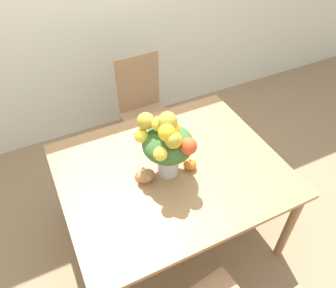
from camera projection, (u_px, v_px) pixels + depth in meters
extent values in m
plane|color=#8E7556|center=(171.00, 231.00, 2.68)|extent=(12.00, 12.00, 0.00)
cube|color=#9E754C|center=(171.00, 170.00, 2.17)|extent=(1.44, 1.19, 0.03)
cylinder|color=#9E754C|center=(289.00, 227.00, 2.29)|extent=(0.06, 0.06, 0.72)
cylinder|color=#9E754C|center=(66.00, 184.00, 2.57)|extent=(0.06, 0.06, 0.72)
cylinder|color=#9E754C|center=(210.00, 135.00, 2.98)|extent=(0.06, 0.06, 0.72)
cylinder|color=silver|center=(168.00, 162.00, 2.08)|extent=(0.14, 0.14, 0.18)
cylinder|color=silver|center=(168.00, 168.00, 2.12)|extent=(0.12, 0.12, 0.07)
cylinder|color=#38662D|center=(172.00, 156.00, 2.06)|extent=(0.01, 0.01, 0.25)
cylinder|color=#38662D|center=(167.00, 154.00, 2.07)|extent=(0.00, 0.00, 0.25)
cylinder|color=#38662D|center=(164.00, 156.00, 2.05)|extent=(0.01, 0.01, 0.25)
cylinder|color=#38662D|center=(166.00, 160.00, 2.03)|extent=(0.01, 0.00, 0.25)
cylinder|color=#38662D|center=(171.00, 159.00, 2.03)|extent=(0.00, 0.01, 0.25)
ellipsoid|color=#38662D|center=(168.00, 144.00, 1.97)|extent=(0.32, 0.32, 0.19)
sphere|color=#D64C23|center=(188.00, 146.00, 1.87)|extent=(0.10, 0.10, 0.10)
sphere|color=#AD9E33|center=(168.00, 121.00, 1.84)|extent=(0.11, 0.11, 0.11)
sphere|color=yellow|center=(172.00, 129.00, 1.87)|extent=(0.09, 0.09, 0.09)
sphere|color=#AD9E33|center=(146.00, 121.00, 1.91)|extent=(0.11, 0.11, 0.11)
sphere|color=yellow|center=(173.00, 140.00, 1.82)|extent=(0.10, 0.10, 0.10)
sphere|color=yellow|center=(159.00, 124.00, 1.89)|extent=(0.09, 0.09, 0.09)
sphere|color=yellow|center=(141.00, 136.00, 1.94)|extent=(0.09, 0.09, 0.09)
sphere|color=yellow|center=(167.00, 133.00, 1.80)|extent=(0.10, 0.10, 0.10)
sphere|color=yellow|center=(160.00, 154.00, 1.82)|extent=(0.08, 0.08, 0.08)
sphere|color=#AD9E33|center=(172.00, 140.00, 1.79)|extent=(0.08, 0.08, 0.08)
ellipsoid|color=orange|center=(190.00, 164.00, 2.14)|extent=(0.09, 0.09, 0.07)
cylinder|color=brown|center=(190.00, 160.00, 2.11)|extent=(0.01, 0.01, 0.02)
ellipsoid|color=#A87A4C|center=(146.00, 176.00, 2.05)|extent=(0.12, 0.09, 0.09)
cone|color=#C64C23|center=(144.00, 172.00, 2.07)|extent=(0.12, 0.12, 0.10)
sphere|color=#A87A4C|center=(149.00, 178.00, 2.00)|extent=(0.04, 0.04, 0.04)
cube|color=#9E7A56|center=(149.00, 120.00, 2.98)|extent=(0.43, 0.43, 0.02)
cylinder|color=#9E7A56|center=(141.00, 156.00, 2.98)|extent=(0.04, 0.04, 0.46)
cylinder|color=#9E7A56|center=(174.00, 144.00, 3.09)|extent=(0.04, 0.04, 0.46)
cylinder|color=#9E7A56|center=(127.00, 134.00, 3.20)|extent=(0.04, 0.04, 0.46)
cylinder|color=#9E7A56|center=(158.00, 124.00, 3.31)|extent=(0.04, 0.04, 0.46)
cube|color=#9E7A56|center=(138.00, 83.00, 2.92)|extent=(0.40, 0.02, 0.54)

